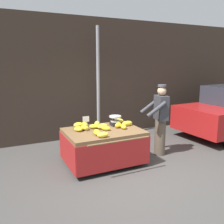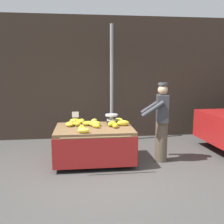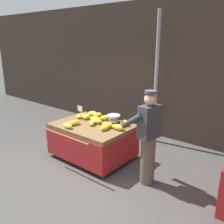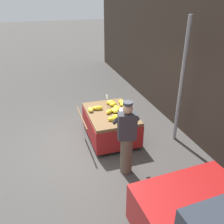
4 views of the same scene
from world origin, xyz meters
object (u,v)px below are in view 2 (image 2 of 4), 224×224
(vendor_person, at_px, (161,122))
(weighing_scale, at_px, (112,119))
(banana_bunch_2, at_px, (112,124))
(banana_bunch_6, at_px, (77,123))
(banana_bunch_9, at_px, (88,123))
(banana_bunch_13, at_px, (115,125))
(banana_bunch_12, at_px, (95,124))
(banana_cart, at_px, (94,137))
(banana_bunch_1, at_px, (94,121))
(banana_bunch_11, at_px, (75,121))
(banana_bunch_5, at_px, (84,130))
(banana_bunch_4, at_px, (82,128))
(banana_bunch_3, at_px, (96,125))
(banana_bunch_0, at_px, (123,123))
(banana_bunch_10, at_px, (70,124))
(banana_bunch_7, at_px, (82,121))
(price_sign, at_px, (75,116))
(banana_bunch_8, at_px, (119,120))
(street_pole, at_px, (112,84))

(vendor_person, bearing_deg, weighing_scale, 162.32)
(banana_bunch_2, height_order, banana_bunch_6, banana_bunch_2)
(banana_bunch_6, height_order, banana_bunch_9, banana_bunch_6)
(banana_bunch_13, bearing_deg, banana_bunch_6, 160.25)
(banana_bunch_12, distance_m, banana_bunch_13, 0.47)
(banana_cart, bearing_deg, banana_bunch_1, 87.31)
(weighing_scale, relative_size, vendor_person, 0.16)
(banana_bunch_11, distance_m, vendor_person, 1.94)
(banana_bunch_1, bearing_deg, banana_bunch_5, -105.20)
(banana_bunch_5, xyz_separation_m, banana_bunch_12, (0.25, 0.59, 0.00))
(banana_bunch_4, bearing_deg, weighing_scale, 37.77)
(banana_bunch_3, distance_m, banana_bunch_12, 0.16)
(weighing_scale, relative_size, banana_bunch_5, 1.20)
(banana_bunch_13, height_order, vendor_person, vendor_person)
(weighing_scale, bearing_deg, banana_bunch_12, -161.46)
(banana_bunch_0, relative_size, banana_bunch_3, 1.30)
(banana_bunch_10, xyz_separation_m, banana_bunch_12, (0.54, -0.05, 0.01))
(banana_bunch_1, xyz_separation_m, banana_bunch_11, (-0.44, 0.05, 0.00))
(banana_bunch_6, height_order, banana_bunch_7, banana_bunch_6)
(price_sign, height_order, banana_bunch_4, price_sign)
(banana_bunch_0, distance_m, banana_bunch_5, 1.04)
(banana_bunch_8, xyz_separation_m, banana_bunch_11, (-1.01, 0.06, -0.00))
(banana_bunch_1, height_order, banana_bunch_2, banana_bunch_2)
(banana_bunch_12, bearing_deg, banana_bunch_9, 144.12)
(banana_bunch_7, bearing_deg, banana_bunch_9, -60.85)
(banana_bunch_1, xyz_separation_m, banana_bunch_13, (0.42, -0.51, -0.00))
(street_pole, height_order, banana_bunch_5, street_pole)
(banana_bunch_7, bearing_deg, banana_bunch_6, -110.01)
(banana_cart, xyz_separation_m, banana_bunch_5, (-0.22, -0.48, 0.26))
(banana_bunch_3, distance_m, banana_bunch_13, 0.41)
(banana_bunch_12, bearing_deg, price_sign, -168.21)
(banana_bunch_9, distance_m, banana_bunch_12, 0.18)
(banana_bunch_0, bearing_deg, banana_bunch_11, 160.39)
(banana_cart, bearing_deg, weighing_scale, 30.52)
(price_sign, bearing_deg, banana_bunch_1, 43.34)
(banana_bunch_6, bearing_deg, banana_bunch_5, -78.16)
(street_pole, relative_size, banana_bunch_9, 13.15)
(banana_bunch_3, bearing_deg, banana_bunch_6, 149.37)
(banana_cart, relative_size, banana_bunch_10, 7.25)
(banana_bunch_7, xyz_separation_m, vendor_person, (1.71, -0.56, 0.05))
(banana_bunch_0, bearing_deg, vendor_person, -12.66)
(banana_bunch_4, xyz_separation_m, banana_bunch_8, (0.85, 0.68, 0.00))
(price_sign, bearing_deg, banana_cart, -3.66)
(price_sign, xyz_separation_m, banana_bunch_9, (0.27, 0.19, -0.20))
(banana_bunch_0, relative_size, banana_bunch_7, 1.22)
(banana_bunch_6, relative_size, banana_bunch_10, 0.97)
(weighing_scale, xyz_separation_m, banana_bunch_1, (-0.38, 0.17, -0.07))
(price_sign, bearing_deg, street_pole, 59.57)
(street_pole, relative_size, banana_cart, 1.93)
(street_pole, distance_m, banana_bunch_13, 1.93)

